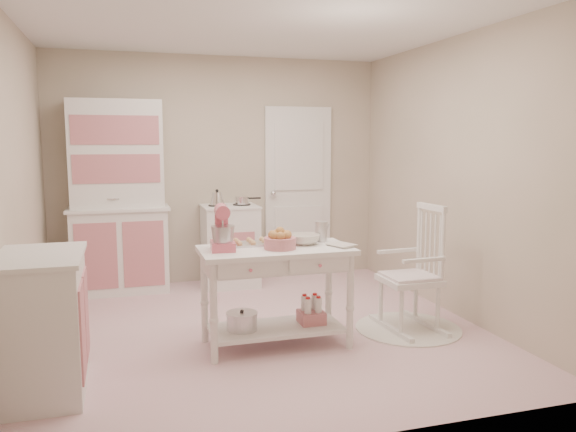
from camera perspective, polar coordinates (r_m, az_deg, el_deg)
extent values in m
plane|color=#C97D8D|center=(5.00, -2.97, -11.49)|extent=(3.80, 3.80, 0.00)
cube|color=white|center=(4.82, -3.19, 19.13)|extent=(3.80, 3.80, 0.04)
cube|color=beige|center=(6.60, -6.96, 4.65)|extent=(3.80, 0.04, 2.60)
cube|color=beige|center=(2.93, 5.66, 0.93)|extent=(3.80, 0.04, 2.60)
cube|color=beige|center=(4.67, -26.38, 2.68)|extent=(0.04, 3.80, 2.60)
cube|color=beige|center=(5.50, 16.59, 3.80)|extent=(0.04, 3.80, 2.60)
cube|color=white|center=(6.81, 1.03, 2.44)|extent=(0.82, 0.05, 2.04)
cube|color=white|center=(6.28, -16.88, 1.85)|extent=(1.06, 0.50, 2.08)
cube|color=white|center=(6.42, -5.90, -2.97)|extent=(0.62, 0.57, 0.92)
cube|color=white|center=(4.04, -23.66, -10.00)|extent=(0.54, 0.84, 0.92)
cylinder|color=white|center=(5.13, 12.10, -11.09)|extent=(0.92, 0.92, 0.01)
cube|color=white|center=(4.98, 12.28, -5.16)|extent=(0.52, 0.75, 1.10)
cube|color=white|center=(4.54, -1.23, -8.21)|extent=(1.20, 0.60, 0.80)
cube|color=#DD5D74|center=(4.34, -6.67, -1.27)|extent=(0.23, 0.30, 0.34)
cube|color=silver|center=(4.58, -3.65, -2.83)|extent=(0.34, 0.24, 0.02)
cylinder|color=#C7727A|center=(4.39, -0.82, -2.77)|extent=(0.25, 0.25, 0.09)
imported|color=silver|center=(4.59, 1.63, -2.39)|extent=(0.26, 0.26, 0.08)
cylinder|color=silver|center=(4.71, 3.40, -1.58)|extent=(0.10, 0.10, 0.17)
imported|color=silver|center=(4.47, 4.75, -3.08)|extent=(0.23, 0.26, 0.02)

